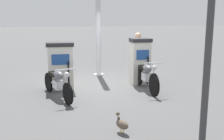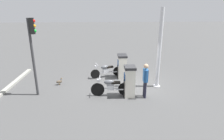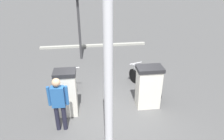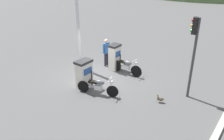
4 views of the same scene
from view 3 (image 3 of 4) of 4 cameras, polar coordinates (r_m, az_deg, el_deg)
ground_plane at (r=6.95m, az=-0.72°, el=-11.45°), size 120.00×120.00×0.00m
fuel_pump_near at (r=6.91m, az=10.14°, el=-4.62°), size 0.62×0.86×1.48m
fuel_pump_far at (r=6.58m, az=-12.58°, el=-6.22°), size 0.59×0.69×1.55m
motorcycle_near_pump at (r=7.93m, az=8.77°, el=-2.73°), size 2.01×0.80×0.93m
motorcycle_far_pump at (r=7.50m, az=-11.06°, el=-4.47°), size 2.04×0.56×0.97m
attendant_person at (r=5.88m, az=-14.73°, el=-8.51°), size 0.25×0.58×1.70m
wandering_duck at (r=10.23m, az=-1.55°, el=2.82°), size 0.39×0.28×0.40m
roadside_traffic_light at (r=10.23m, az=-9.47°, el=16.39°), size 0.39×0.26×3.76m
canopy_support_pole at (r=4.44m, az=-1.02°, el=-3.49°), size 0.40×0.40×4.24m
road_edge_kerb at (r=12.73m, az=-5.13°, el=6.86°), size 0.39×6.47×0.12m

